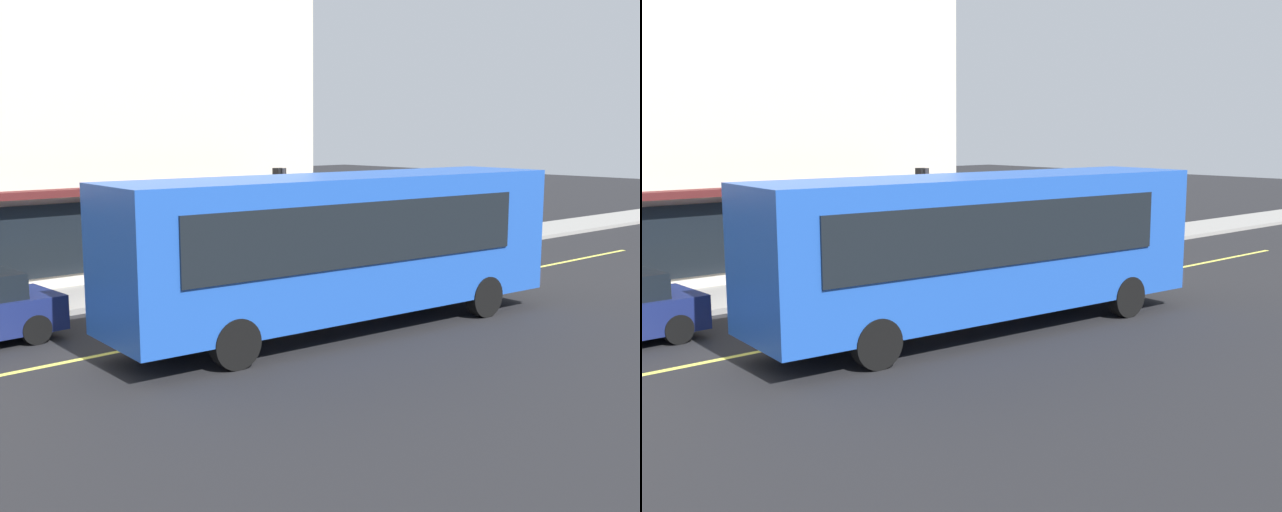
{
  "view_description": "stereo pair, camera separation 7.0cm",
  "coord_description": "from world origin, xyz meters",
  "views": [
    {
      "loc": [
        -10.13,
        -14.53,
        4.52
      ],
      "look_at": [
        1.9,
        -0.92,
        1.6
      ],
      "focal_mm": 44.54,
      "sensor_mm": 36.0,
      "label": 1
    },
    {
      "loc": [
        -10.08,
        -14.57,
        4.52
      ],
      "look_at": [
        1.9,
        -0.92,
        1.6
      ],
      "focal_mm": 44.54,
      "sensor_mm": 36.0,
      "label": 2
    }
  ],
  "objects": [
    {
      "name": "pedestrian_by_curb",
      "position": [
        6.29,
        5.67,
        1.22
      ],
      "size": [
        0.34,
        0.34,
        1.77
      ],
      "color": "black",
      "rests_on": "sidewalk"
    },
    {
      "name": "ground",
      "position": [
        0.0,
        0.0,
        0.0
      ],
      "size": [
        120.0,
        120.0,
        0.0
      ],
      "primitive_type": "plane",
      "color": "black"
    },
    {
      "name": "traffic_light",
      "position": [
        4.88,
        4.26,
        2.53
      ],
      "size": [
        0.3,
        0.52,
        3.2
      ],
      "color": "#2D2D33",
      "rests_on": "sidewalk"
    },
    {
      "name": "lane_centre_stripe",
      "position": [
        0.0,
        0.0,
        0.0
      ],
      "size": [
        36.0,
        0.16,
        0.01
      ],
      "primitive_type": "cube",
      "color": "#D8D14C",
      "rests_on": "ground"
    },
    {
      "name": "sidewalk",
      "position": [
        0.0,
        5.06,
        0.07
      ],
      "size": [
        80.0,
        2.8,
        0.15
      ],
      "primitive_type": "cube",
      "color": "gray",
      "rests_on": "ground"
    },
    {
      "name": "bus",
      "position": [
        1.94,
        -1.69,
        1.99
      ],
      "size": [
        11.28,
        3.28,
        3.5
      ],
      "color": "#1E4CAD",
      "rests_on": "ground"
    },
    {
      "name": "car_maroon",
      "position": [
        6.52,
        2.58,
        0.74
      ],
      "size": [
        4.37,
        2.01,
        1.52
      ],
      "color": "maroon",
      "rests_on": "ground"
    }
  ]
}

